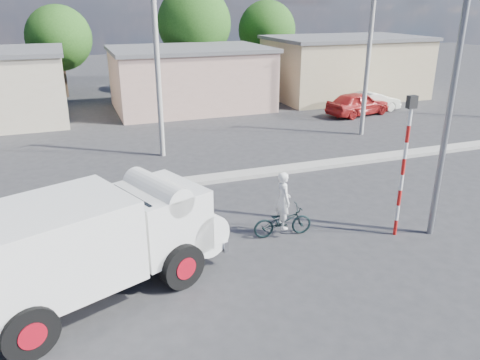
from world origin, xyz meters
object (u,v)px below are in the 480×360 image
object	(u,v)px
car_red	(358,104)
car_cream	(371,102)
traffic_pole	(405,156)
bicycle	(283,221)
truck	(96,240)
cyclist	(283,209)
streetlight	(451,74)

from	to	relation	value
car_red	car_cream	bearing A→B (deg)	-79.82
traffic_pole	bicycle	bearing A→B (deg)	160.93
car_red	traffic_pole	distance (m)	16.84
truck	traffic_pole	world-z (taller)	traffic_pole
cyclist	streetlight	bearing A→B (deg)	-103.24
car_cream	traffic_pole	world-z (taller)	traffic_pole
car_red	traffic_pole	xyz separation A→B (m)	(-8.22, -14.58, 1.84)
truck	car_cream	xyz separation A→B (m)	(18.54, 15.25, -0.83)
bicycle	streetlight	xyz separation A→B (m)	(4.27, -1.45, 4.48)
car_cream	car_red	world-z (taller)	car_red
traffic_pole	truck	bearing A→B (deg)	-179.56
car_red	traffic_pole	size ratio (longest dim) A/B	1.01
streetlight	truck	bearing A→B (deg)	178.64
truck	traffic_pole	distance (m)	8.93
car_cream	traffic_pole	size ratio (longest dim) A/B	0.90
truck	bicycle	size ratio (longest dim) A/B	3.69
truck	streetlight	distance (m)	10.41
truck	bicycle	world-z (taller)	truck
car_cream	streetlight	distance (m)	18.29
truck	car_cream	size ratio (longest dim) A/B	1.74
cyclist	streetlight	xyz separation A→B (m)	(4.27, -1.45, 4.06)
truck	cyclist	world-z (taller)	truck
car_red	traffic_pole	world-z (taller)	traffic_pole
car_cream	car_red	xyz separation A→B (m)	(-1.46, -0.60, 0.10)
bicycle	cyclist	world-z (taller)	cyclist
cyclist	car_cream	world-z (taller)	cyclist
cyclist	car_cream	bearing A→B (deg)	-37.32
truck	car_cream	distance (m)	24.02
cyclist	traffic_pole	bearing A→B (deg)	-103.53
bicycle	car_red	world-z (taller)	car_red
cyclist	car_red	distance (m)	17.72
truck	traffic_pole	xyz separation A→B (m)	(8.86, 0.07, 1.12)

